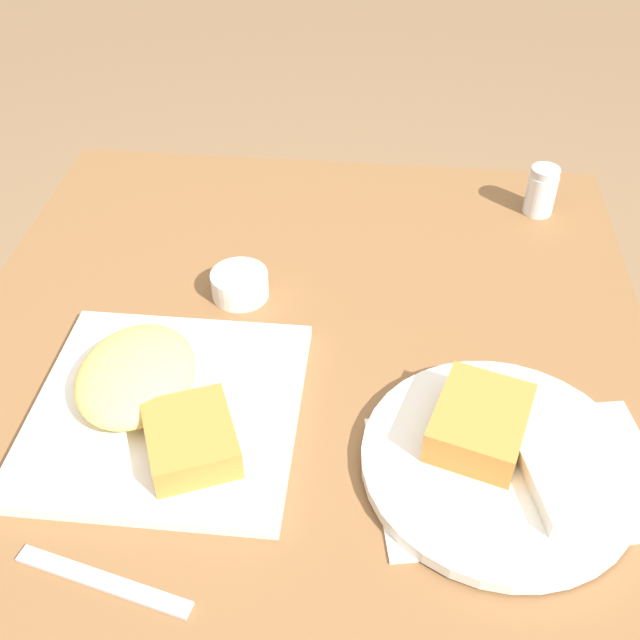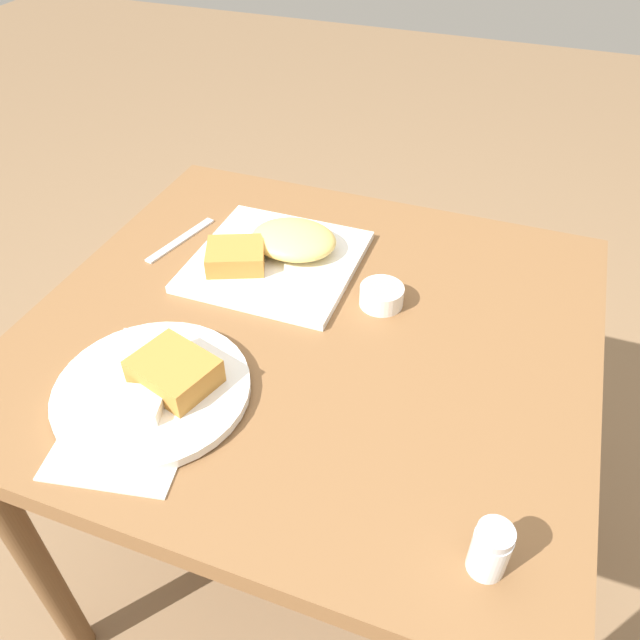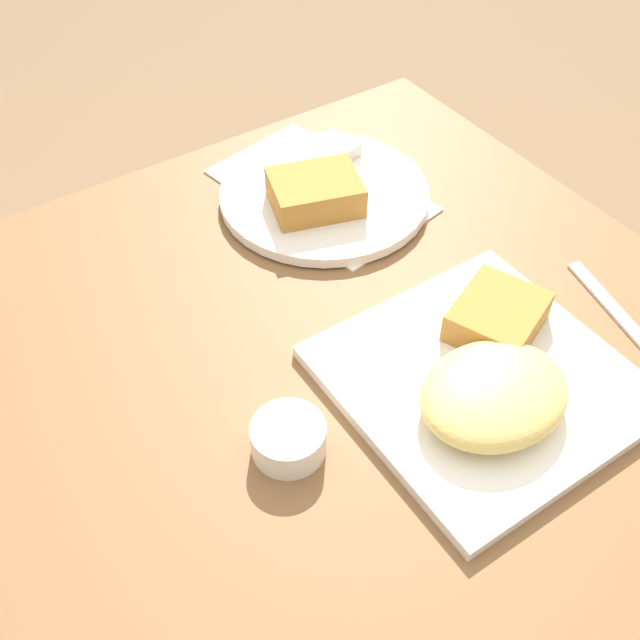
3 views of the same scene
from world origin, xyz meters
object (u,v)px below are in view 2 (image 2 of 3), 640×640
Objects in this scene: salt_shaker at (490,552)px; sauce_ramekin at (382,295)px; butter_knife at (181,240)px; plate_oval_far at (155,386)px; plate_square_near at (277,252)px.

sauce_ramekin is at bearing -59.72° from salt_shaker.
sauce_ramekin is 0.43× the size of butter_knife.
butter_knife is at bearing -65.12° from plate_oval_far.
plate_square_near is 1.02× the size of plate_oval_far.
salt_shaker is (-0.23, 0.40, 0.01)m from sauce_ramekin.
sauce_ramekin is (-0.24, -0.31, -0.00)m from plate_oval_far.
butter_knife is (0.41, -0.05, -0.02)m from sauce_ramekin.
plate_oval_far is at bearing -11.33° from salt_shaker.
plate_square_near is 3.89× the size of sauce_ramekin.
plate_square_near is 0.21m from sauce_ramekin.
sauce_ramekin is 0.41m from butter_knife.
salt_shaker is (-0.44, 0.45, 0.01)m from plate_square_near.
plate_oval_far is (0.03, 0.36, -0.00)m from plate_square_near.
salt_shaker reaches higher than sauce_ramekin.
plate_square_near is at bearing -45.63° from salt_shaker.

